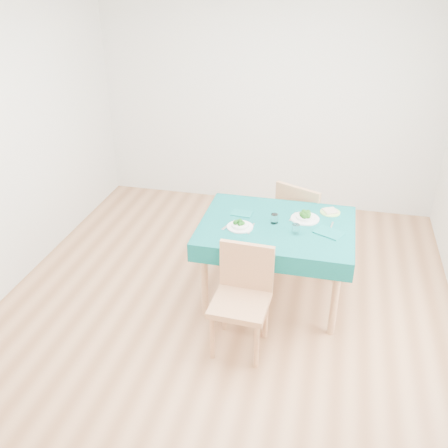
% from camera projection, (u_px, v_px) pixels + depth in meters
% --- Properties ---
extents(room_shell, '(4.02, 4.52, 2.73)m').
position_uv_depth(room_shell, '(224.00, 167.00, 3.79)').
color(room_shell, '#94613D').
rests_on(room_shell, ground).
extents(table, '(1.29, 0.98, 0.76)m').
position_uv_depth(table, '(275.00, 262.00, 4.40)').
color(table, '#075453').
rests_on(table, ground).
extents(chair_near, '(0.45, 0.48, 1.06)m').
position_uv_depth(chair_near, '(240.00, 293.00, 3.75)').
color(chair_near, tan).
rests_on(chair_near, ground).
extents(chair_far, '(0.64, 0.66, 1.16)m').
position_uv_depth(chair_far, '(307.00, 205.00, 4.94)').
color(chair_far, tan).
rests_on(chair_far, ground).
extents(bowl_near, '(0.22, 0.22, 0.07)m').
position_uv_depth(bowl_near, '(240.00, 224.00, 4.15)').
color(bowl_near, white).
rests_on(bowl_near, table).
extents(bowl_far, '(0.25, 0.25, 0.07)m').
position_uv_depth(bowl_far, '(305.00, 215.00, 4.28)').
color(bowl_far, white).
rests_on(bowl_far, table).
extents(fork_near, '(0.09, 0.18, 0.00)m').
position_uv_depth(fork_near, '(228.00, 225.00, 4.20)').
color(fork_near, silver).
rests_on(fork_near, table).
extents(knife_near, '(0.03, 0.20, 0.00)m').
position_uv_depth(knife_near, '(251.00, 229.00, 4.15)').
color(knife_near, silver).
rests_on(knife_near, table).
extents(fork_far, '(0.05, 0.16, 0.00)m').
position_uv_depth(fork_far, '(293.00, 217.00, 4.33)').
color(fork_far, silver).
rests_on(fork_far, table).
extents(knife_far, '(0.04, 0.19, 0.00)m').
position_uv_depth(knife_far, '(331.00, 227.00, 4.17)').
color(knife_far, silver).
rests_on(knife_far, table).
extents(napkin_near, '(0.19, 0.14, 0.01)m').
position_uv_depth(napkin_near, '(242.00, 213.00, 4.38)').
color(napkin_near, '#0B5D5B').
rests_on(napkin_near, table).
extents(napkin_far, '(0.27, 0.24, 0.01)m').
position_uv_depth(napkin_far, '(329.00, 233.00, 4.08)').
color(napkin_far, '#0B5D5B').
rests_on(napkin_far, table).
extents(tumbler_center, '(0.06, 0.06, 0.08)m').
position_uv_depth(tumbler_center, '(274.00, 219.00, 4.22)').
color(tumbler_center, white).
rests_on(tumbler_center, table).
extents(tumbler_side, '(0.06, 0.06, 0.08)m').
position_uv_depth(tumbler_side, '(296.00, 229.00, 4.07)').
color(tumbler_side, white).
rests_on(tumbler_side, table).
extents(side_plate, '(0.18, 0.18, 0.01)m').
position_uv_depth(side_plate, '(330.00, 212.00, 4.41)').
color(side_plate, '#ADDF6D').
rests_on(side_plate, table).
extents(bread_slice, '(0.15, 0.15, 0.02)m').
position_uv_depth(bread_slice, '(330.00, 211.00, 4.40)').
color(bread_slice, beige).
rests_on(bread_slice, side_plate).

